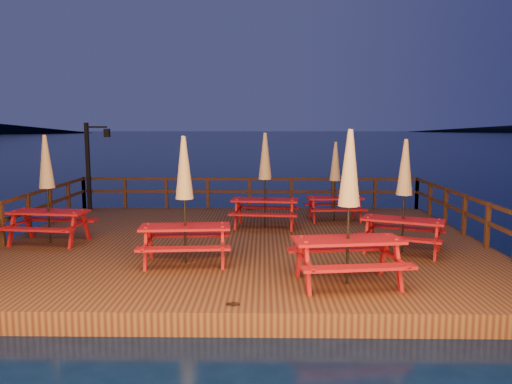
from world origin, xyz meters
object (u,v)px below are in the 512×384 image
picnic_table_1 (404,194)px  picnic_table_2 (265,179)px  picnic_table_0 (349,205)px  lamp_post (92,158)px

picnic_table_1 → picnic_table_2: bearing=161.7°
picnic_table_1 → picnic_table_0: bearing=-101.9°
lamp_post → picnic_table_1: size_ratio=1.15×
lamp_post → picnic_table_0: bearing=-47.3°
lamp_post → picnic_table_1: (9.09, -5.72, -0.44)m
picnic_table_0 → picnic_table_2: size_ratio=1.05×
lamp_post → picnic_table_2: 6.61m
picnic_table_0 → picnic_table_2: (-1.51, 5.16, -0.08)m
lamp_post → picnic_table_1: bearing=-32.2°
picnic_table_0 → picnic_table_2: 5.38m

